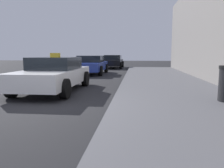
{
  "coord_description": "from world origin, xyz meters",
  "views": [
    {
      "loc": [
        2.64,
        -5.27,
        1.4
      ],
      "look_at": [
        1.96,
        0.95,
        0.55
      ],
      "focal_mm": 35.72,
      "sensor_mm": 36.0,
      "label": 1
    }
  ],
  "objects": [
    {
      "name": "car_blue",
      "position": [
        -0.52,
        10.05,
        0.65
      ],
      "size": [
        2.05,
        4.21,
        1.27
      ],
      "rotation": [
        0.0,
        0.0,
        3.14
      ],
      "color": "#233899",
      "rests_on": "ground_plane"
    },
    {
      "name": "car_black",
      "position": [
        0.33,
        16.73,
        0.65
      ],
      "size": [
        1.99,
        4.56,
        1.27
      ],
      "rotation": [
        0.0,
        0.0,
        3.14
      ],
      "color": "black",
      "rests_on": "ground_plane"
    },
    {
      "name": "car_white",
      "position": [
        -0.43,
        2.81,
        0.65
      ],
      "size": [
        1.99,
        4.38,
        1.43
      ],
      "rotation": [
        0.0,
        0.0,
        3.14
      ],
      "color": "white",
      "rests_on": "ground_plane"
    },
    {
      "name": "ground_plane",
      "position": [
        0.0,
        0.0,
        0.0
      ],
      "size": [
        80.0,
        80.0,
        0.0
      ],
      "primitive_type": "plane",
      "color": "#232326"
    },
    {
      "name": "sidewalk",
      "position": [
        4.0,
        0.0,
        0.07
      ],
      "size": [
        4.0,
        32.0,
        0.15
      ],
      "primitive_type": "cube",
      "color": "#5B5B60",
      "rests_on": "ground_plane"
    }
  ]
}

